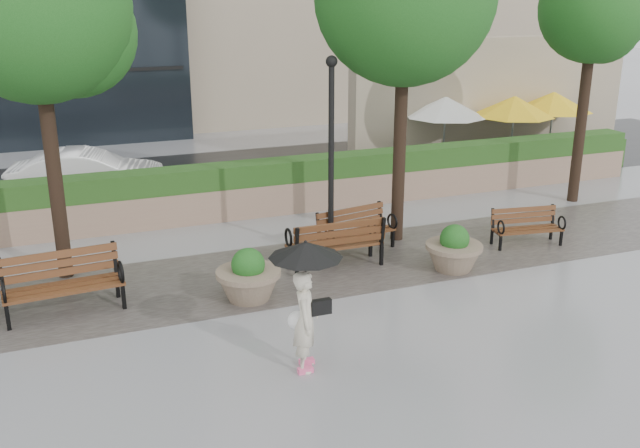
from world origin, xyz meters
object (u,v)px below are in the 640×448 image
object	(u,v)px
bench_3	(356,239)
bench_1	(65,296)
planter_right	(454,252)
pedestrian	(306,293)
bench_2	(335,253)
bench_4	(526,235)
car_right	(89,175)
planter_left	(249,280)
lamppost	(331,170)

from	to	relation	value
bench_3	bench_1	bearing A→B (deg)	178.87
planter_right	pedestrian	size ratio (longest dim) A/B	0.57
bench_2	bench_4	size ratio (longest dim) A/B	1.22
car_right	planter_left	bearing A→B (deg)	-153.55
bench_3	bench_4	xyz separation A→B (m)	(3.69, -1.05, -0.03)
lamppost	car_right	size ratio (longest dim) A/B	1.02
planter_right	pedestrian	world-z (taller)	pedestrian
bench_3	lamppost	size ratio (longest dim) A/B	0.43
planter_left	planter_right	xyz separation A→B (m)	(4.28, -0.10, -0.01)
bench_2	lamppost	world-z (taller)	lamppost
bench_4	bench_2	bearing A→B (deg)	-175.55
bench_1	planter_right	bearing A→B (deg)	-10.25
bench_1	bench_2	world-z (taller)	bench_1
car_right	pedestrian	size ratio (longest dim) A/B	2.05
bench_1	bench_2	size ratio (longest dim) A/B	1.06
bench_2	planter_left	world-z (taller)	bench_2
bench_4	lamppost	xyz separation A→B (m)	(-4.28, 1.08, 1.61)
bench_3	lamppost	world-z (taller)	lamppost
car_right	bench_2	bearing A→B (deg)	-137.55
bench_1	lamppost	bearing A→B (deg)	6.07
bench_1	planter_left	bearing A→B (deg)	-15.81
bench_4	planter_right	world-z (taller)	planter_right
bench_1	planter_left	size ratio (longest dim) A/B	1.74
lamppost	car_right	xyz separation A→B (m)	(-4.53, 6.28, -1.18)
bench_4	planter_left	bearing A→B (deg)	-166.15
bench_4	planter_right	bearing A→B (deg)	-154.67
bench_1	pedestrian	bearing A→B (deg)	-49.98
planter_left	car_right	world-z (taller)	car_right
bench_1	planter_left	world-z (taller)	bench_1
bench_2	bench_1	bearing A→B (deg)	3.85
bench_1	planter_left	xyz separation A→B (m)	(3.18, -0.62, 0.07)
bench_1	pedestrian	size ratio (longest dim) A/B	1.04
bench_1	bench_4	distance (m)	9.76
lamppost	pedestrian	xyz separation A→B (m)	(-2.18, -4.38, -0.64)
bench_4	lamppost	distance (m)	4.70
bench_2	car_right	distance (m)	8.26
bench_1	lamppost	world-z (taller)	lamppost
planter_right	bench_3	bearing A→B (deg)	128.89
planter_right	bench_2	bearing A→B (deg)	154.95
bench_3	planter_left	size ratio (longest dim) A/B	1.52
lamppost	pedestrian	size ratio (longest dim) A/B	2.10
bench_1	planter_left	distance (m)	3.24
pedestrian	car_right	bearing A→B (deg)	36.91
lamppost	planter_right	bearing A→B (deg)	-41.72
bench_2	car_right	xyz separation A→B (m)	(-4.32, 7.02, 0.37)
car_right	bench_1	bearing A→B (deg)	-176.62
bench_3	pedestrian	bearing A→B (deg)	-133.07
bench_3	lamppost	bearing A→B (deg)	166.02
bench_3	bench_4	distance (m)	3.84
pedestrian	bench_1	bearing A→B (deg)	69.29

